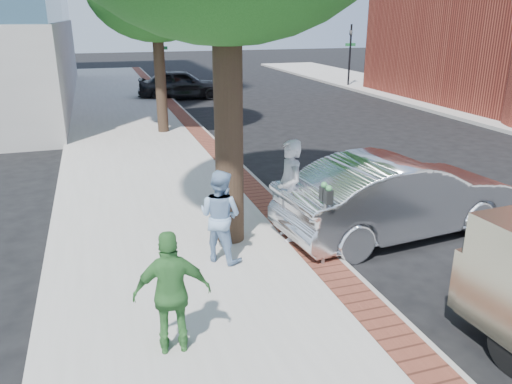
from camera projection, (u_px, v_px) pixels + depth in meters
name	position (u px, v px, depth m)	size (l,w,h in m)	color
ground	(296.00, 288.00, 8.22)	(120.00, 120.00, 0.00)	black
sidewalk	(149.00, 163.00, 14.94)	(5.00, 60.00, 0.15)	#9E9991
brick_strip	(220.00, 155.00, 15.55)	(0.60, 60.00, 0.01)	brown
curb	(231.00, 156.00, 15.68)	(0.10, 60.00, 0.15)	gray
signal_near	(162.00, 55.00, 27.48)	(0.70, 0.15, 3.80)	black
signal_far	(350.00, 50.00, 30.83)	(0.70, 0.15, 3.80)	black
parking_meter	(325.00, 207.00, 8.37)	(0.12, 0.32, 1.47)	gray
person_gray	(290.00, 191.00, 9.41)	(0.71, 0.47, 1.95)	#B2B2B7
person_officer	(220.00, 216.00, 8.62)	(0.80, 0.62, 1.65)	#84A5CC
person_green	(172.00, 293.00, 6.21)	(0.97, 0.40, 1.66)	#3A7D39
sedan_silver	(398.00, 196.00, 10.04)	(1.74, 4.98, 1.64)	silver
bg_car	(181.00, 84.00, 26.95)	(1.86, 4.62, 1.57)	black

